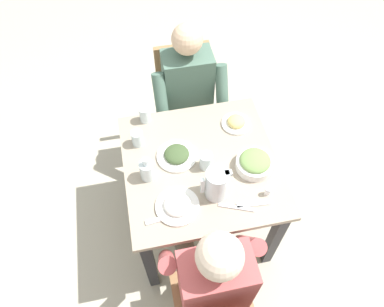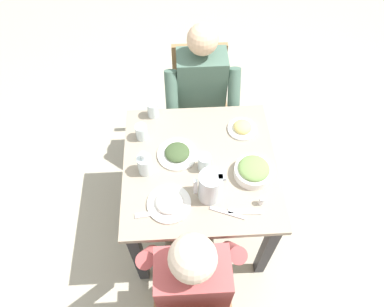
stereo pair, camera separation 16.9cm
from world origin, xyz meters
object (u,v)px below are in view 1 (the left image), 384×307
Objects in this scene: dining_table at (200,175)px; salt_shaker at (268,191)px; plate_yoghurt at (177,205)px; water_glass_center at (137,138)px; plate_fries at (236,122)px; oil_carafe at (147,171)px; water_pitcher at (217,184)px; water_glass_near_right at (206,161)px; chair_near at (185,95)px; plate_dolmas at (177,155)px; diner_near at (191,101)px; salad_bowl at (255,163)px; water_glass_by_pitcher at (145,114)px; diner_far at (210,269)px.

salt_shaker is (-0.30, 0.26, 0.15)m from dining_table.
plate_yoghurt is 2.32× the size of water_glass_center.
plate_fries is at bearing -133.22° from plate_yoghurt.
oil_carafe reaches higher than plate_fries.
salt_shaker is (-0.26, 0.06, -0.07)m from water_pitcher.
oil_carafe reaches higher than water_glass_near_right.
chair_near is 3.77× the size of plate_dolmas.
chair_near is at bearing -90.00° from diner_near.
chair_near reaches higher than water_glass_center.
dining_table is 0.39m from plate_fries.
water_glass_center is (0.60, 0.02, 0.03)m from plate_fries.
diner_near is 0.70m from oil_carafe.
water_pitcher is at bearing 88.93° from chair_near.
dining_table is 0.56m from diner_near.
salad_bowl is at bearing -154.41° from water_pitcher.
salad_bowl is at bearing 139.71° from water_glass_by_pitcher.
salad_bowl is 0.68m from water_glass_center.
water_pitcher is (-0.04, 0.20, 0.22)m from dining_table.
diner_near is at bearing -56.16° from plate_fries.
dining_table is 0.43m from salt_shaker.
water_pitcher reaches higher than oil_carafe.
water_glass_by_pitcher is at bearing -40.29° from salad_bowl.
water_glass_near_right is at bearing 87.69° from chair_near.
diner_near is at bearing -137.59° from water_glass_center.
oil_carafe is at bearing 96.30° from water_glass_center.
dining_table is 0.74× the size of diner_near.
water_pitcher reaches higher than plate_dolmas.
chair_near is at bearing -129.71° from water_glass_by_pitcher.
plate_yoghurt reaches higher than dining_table.
water_glass_by_pitcher is (0.29, -0.40, 0.00)m from water_glass_near_right.
water_pitcher reaches higher than salad_bowl.
water_glass_center is (0.61, -0.29, 0.01)m from salad_bowl.
plate_yoghurt is at bearing 77.04° from chair_near.
diner_far is 5.61× the size of salad_bowl.
chair_near is at bearing -74.81° from salad_bowl.
water_pitcher is 0.50m from plate_fries.
salt_shaker is at bearing -141.68° from diner_far.
plate_yoghurt is at bearing 18.90° from salad_bowl.
plate_dolmas is 1.30× the size of plate_fries.
diner_far is 11.69× the size of water_glass_center.
diner_near is 0.78m from water_pitcher.
diner_near is 0.39m from water_glass_by_pitcher.
chair_near reaches higher than plate_yoghurt.
plate_fries is 0.50m from salt_shaker.
water_glass_near_right is at bearing 46.21° from plate_fries.
plate_dolmas is (0.18, 0.49, 0.10)m from diner_near.
oil_carafe is (0.12, -0.21, 0.04)m from plate_yoghurt.
water_pitcher is 1.87× the size of water_glass_near_right.
diner_far is at bearing 83.29° from diner_near.
diner_near is at bearing -106.10° from plate_yoghurt.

